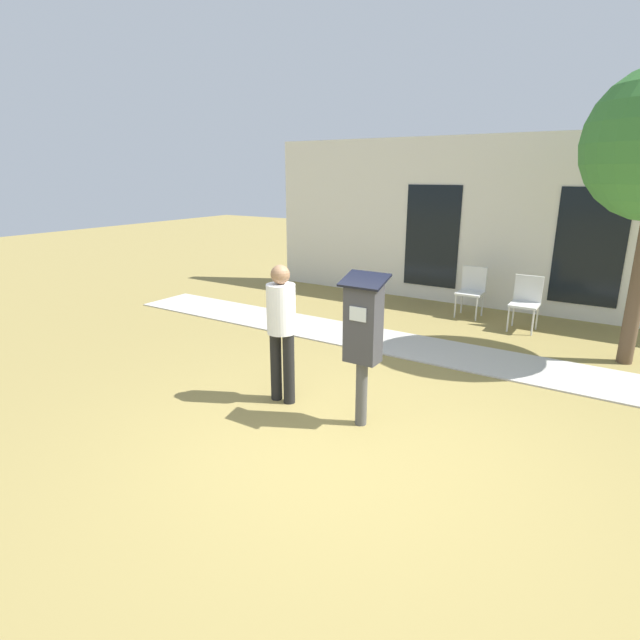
# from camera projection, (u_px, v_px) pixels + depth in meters

# --- Properties ---
(ground_plane) EXTENTS (40.00, 40.00, 0.00)m
(ground_plane) POSITION_uv_depth(u_px,v_px,m) (343.00, 446.00, 4.79)
(ground_plane) COLOR olive
(sidewalk) EXTENTS (12.00, 1.10, 0.02)m
(sidewalk) POSITION_uv_depth(u_px,v_px,m) (447.00, 353.00, 7.23)
(sidewalk) COLOR #B7B2A8
(sidewalk) RESTS_ON ground
(building_facade) EXTENTS (10.00, 0.26, 3.20)m
(building_facade) POSITION_uv_depth(u_px,v_px,m) (508.00, 225.00, 9.24)
(building_facade) COLOR silver
(building_facade) RESTS_ON ground
(parking_meter) EXTENTS (0.44, 0.31, 1.59)m
(parking_meter) POSITION_uv_depth(u_px,v_px,m) (363.00, 331.00, 4.93)
(parking_meter) COLOR #4C4C4C
(parking_meter) RESTS_ON ground
(person_standing) EXTENTS (0.32, 0.32, 1.58)m
(person_standing) POSITION_uv_depth(u_px,v_px,m) (281.00, 323.00, 5.49)
(person_standing) COLOR black
(person_standing) RESTS_ON ground
(outdoor_chair_left) EXTENTS (0.44, 0.44, 0.90)m
(outdoor_chair_left) POSITION_uv_depth(u_px,v_px,m) (472.00, 287.00, 9.03)
(outdoor_chair_left) COLOR silver
(outdoor_chair_left) RESTS_ON ground
(outdoor_chair_middle) EXTENTS (0.44, 0.44, 0.90)m
(outdoor_chair_middle) POSITION_uv_depth(u_px,v_px,m) (526.00, 299.00, 8.23)
(outdoor_chair_middle) COLOR silver
(outdoor_chair_middle) RESTS_ON ground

